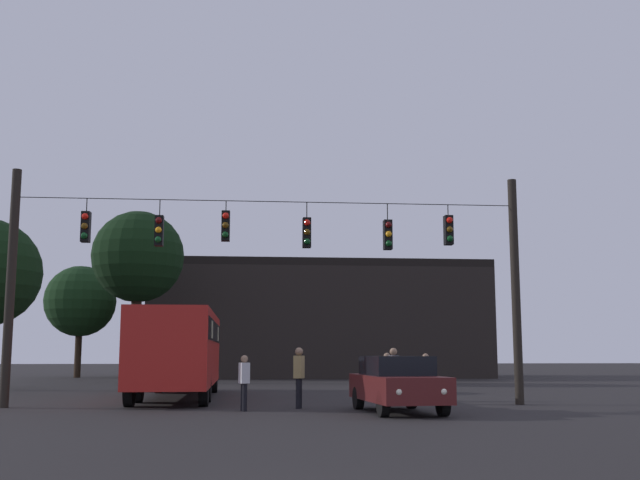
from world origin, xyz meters
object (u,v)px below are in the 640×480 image
city_bus (179,346)px  pedestrian_near_bus (299,374)px  car_near_right (398,383)px  tree_right_far (80,301)px  pedestrian_crossing_right (426,374)px  tree_behind_building (138,258)px  pedestrian_crossing_left (387,374)px  pedestrian_crossing_center (244,380)px  pedestrian_trailing (394,372)px

city_bus → pedestrian_near_bus: 6.71m
car_near_right → pedestrian_near_bus: 3.13m
tree_right_far → pedestrian_crossing_right: bearing=-57.0°
car_near_right → tree_behind_building: 24.77m
tree_behind_building → tree_right_far: tree_behind_building is taller
pedestrian_crossing_left → pedestrian_near_bus: pedestrian_near_bus is taller
car_near_right → pedestrian_crossing_center: 4.28m
city_bus → tree_right_far: (-8.66, 24.23, 3.12)m
tree_right_far → car_near_right: bearing=-64.1°
pedestrian_trailing → car_near_right: bearing=-99.1°
pedestrian_crossing_center → pedestrian_crossing_right: bearing=33.8°
city_bus → pedestrian_trailing: bearing=-26.4°
pedestrian_crossing_center → city_bus: bearing=110.7°
city_bus → tree_right_far: size_ratio=1.50×
city_bus → pedestrian_crossing_left: 7.51m
pedestrian_crossing_center → pedestrian_trailing: 5.48m
pedestrian_crossing_right → pedestrian_trailing: size_ratio=0.90×
pedestrian_trailing → tree_right_far: 32.18m
pedestrian_crossing_left → pedestrian_trailing: bearing=-92.3°
tree_behind_building → city_bus: bearing=-76.1°
tree_right_far → pedestrian_near_bus: bearing=-66.9°
city_bus → pedestrian_crossing_left: (7.18, -1.99, -0.96)m
car_near_right → pedestrian_near_bus: size_ratio=2.52×
pedestrian_near_bus → pedestrian_crossing_center: bearing=-151.0°
tree_right_far → city_bus: bearing=-70.3°
pedestrian_trailing → pedestrian_crossing_left: bearing=87.7°
city_bus → pedestrian_crossing_left: bearing=-15.5°
car_near_right → tree_behind_building: bearing=115.1°
pedestrian_crossing_center → tree_right_far: 32.66m
pedestrian_crossing_left → tree_right_far: size_ratio=0.22×
pedestrian_crossing_right → tree_right_far: bearing=123.0°
pedestrian_near_bus → tree_right_far: size_ratio=0.24×
pedestrian_crossing_right → tree_right_far: 31.72m
tree_behind_building → car_near_right: bearing=-64.9°
pedestrian_crossing_right → tree_right_far: size_ratio=0.22×
pedestrian_crossing_right → pedestrian_near_bus: 5.56m
car_near_right → pedestrian_near_bus: bearing=146.0°
city_bus → pedestrian_crossing_right: size_ratio=6.92×
car_near_right → pedestrian_trailing: bearing=80.9°
pedestrian_trailing → tree_right_far: (-15.78, 27.76, 3.97)m
tree_right_far → pedestrian_crossing_left: bearing=-58.9°
car_near_right → pedestrian_crossing_center: size_ratio=2.88×
city_bus → tree_right_far: bearing=109.7°
car_near_right → tree_right_far: 35.07m
pedestrian_near_bus → tree_right_far: bearing=113.1°
car_near_right → tree_behind_building: tree_behind_building is taller
city_bus → pedestrian_crossing_center: (2.36, -6.23, -1.00)m
car_near_right → pedestrian_trailing: pedestrian_trailing is taller
pedestrian_crossing_right → pedestrian_trailing: (-1.37, -1.39, 0.12)m
pedestrian_crossing_center → tree_right_far: (-11.02, 30.47, 4.12)m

